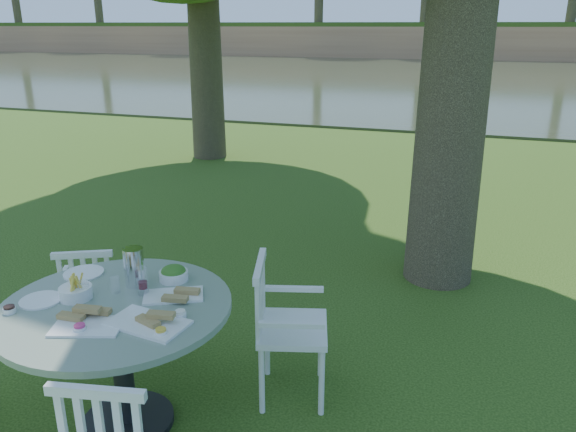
% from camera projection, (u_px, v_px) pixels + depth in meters
% --- Properties ---
extents(ground, '(140.00, 140.00, 0.00)m').
position_uv_depth(ground, '(280.00, 318.00, 4.76)').
color(ground, '#1C390B').
rests_on(ground, ground).
extents(table, '(1.34, 1.34, 0.83)m').
position_uv_depth(table, '(118.00, 330.00, 3.29)').
color(table, black).
rests_on(table, ground).
extents(chair_ne, '(0.57, 0.59, 0.95)m').
position_uv_depth(chair_ne, '(278.00, 319.00, 3.62)').
color(chair_ne, white).
rests_on(chair_ne, ground).
extents(chair_nw, '(0.55, 0.54, 0.83)m').
position_uv_depth(chair_nw, '(90.00, 290.00, 4.17)').
color(chair_nw, white).
rests_on(chair_nw, ground).
extents(tableware, '(1.10, 0.92, 0.24)m').
position_uv_depth(tableware, '(122.00, 289.00, 3.32)').
color(tableware, white).
rests_on(tableware, table).
extents(river, '(100.00, 28.00, 0.12)m').
position_uv_depth(river, '(450.00, 79.00, 25.36)').
color(river, '#2E351F').
rests_on(river, ground).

